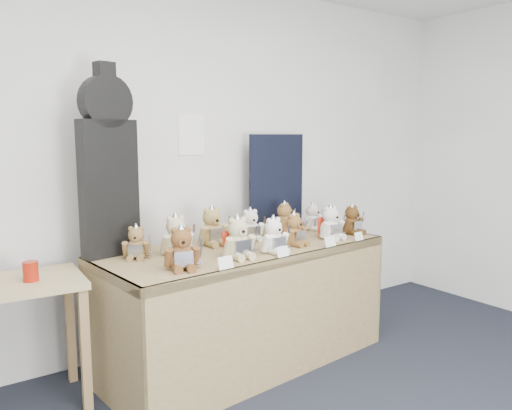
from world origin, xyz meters
TOP-DOWN VIEW (x-y plane):
  - room_shell at (0.38, 2.49)m, footprint 6.00×6.00m
  - display_table at (0.49, 1.85)m, footprint 2.04×1.01m
  - guitar_case at (-0.35, 2.18)m, footprint 0.37×0.17m
  - navy_board at (1.08, 2.36)m, footprint 0.56×0.08m
  - red_cup at (-0.84, 2.07)m, footprint 0.08×0.08m
  - teddy_front_far_left at (-0.13, 1.63)m, footprint 0.22×0.21m
  - teddy_front_left at (0.27, 1.68)m, footprint 0.24×0.20m
  - teddy_front_centre at (0.53, 1.66)m, footprint 0.21×0.17m
  - teddy_front_right at (0.77, 1.76)m, footprint 0.21×0.18m
  - teddy_front_far_right at (1.13, 1.78)m, footprint 0.23×0.19m
  - teddy_front_end at (1.38, 1.81)m, footprint 0.21×0.17m
  - teddy_back_left at (-0.00, 1.98)m, footprint 0.23×0.19m
  - teddy_back_centre_left at (0.32, 2.08)m, footprint 0.24×0.19m
  - teddy_back_centre_right at (0.62, 2.07)m, footprint 0.21×0.19m
  - teddy_back_right at (1.01, 2.16)m, footprint 0.22×0.21m
  - teddy_back_end at (1.25, 2.12)m, footprint 0.20×0.18m
  - teddy_back_far_left at (-0.25, 2.02)m, footprint 0.18×0.18m
  - entry_card_a at (0.07, 1.50)m, footprint 0.10×0.03m
  - entry_card_b at (0.50, 1.54)m, footprint 0.09×0.03m
  - entry_card_c at (0.94, 1.58)m, footprint 0.10×0.03m
  - entry_card_d at (1.24, 1.61)m, footprint 0.08×0.03m

SIDE VIEW (x-z plane):
  - display_table at x=0.49m, z-range 0.24..1.06m
  - red_cup at x=-0.84m, z-range 0.77..0.88m
  - entry_card_d at x=1.24m, z-range 0.82..0.88m
  - entry_card_b at x=0.50m, z-range 0.83..0.89m
  - entry_card_a at x=0.07m, z-range 0.83..0.90m
  - entry_card_c at x=0.94m, z-range 0.83..0.90m
  - teddy_back_far_left at x=-0.25m, z-range 0.80..1.03m
  - teddy_back_end at x=1.25m, z-range 0.80..1.04m
  - teddy_front_end at x=1.38m, z-range 0.80..1.05m
  - teddy_front_right at x=0.77m, z-range 0.80..1.05m
  - teddy_back_centre_right at x=0.62m, z-range 0.80..1.05m
  - teddy_front_centre at x=0.53m, z-range 0.80..1.06m
  - teddy_back_right at x=1.01m, z-range 0.80..1.06m
  - teddy_front_far_right at x=1.13m, z-range 0.79..1.07m
  - teddy_front_far_left at x=-0.13m, z-range 0.79..1.07m
  - teddy_back_left at x=0.00m, z-range 0.79..1.08m
  - teddy_front_left at x=0.27m, z-range 0.79..1.08m
  - teddy_back_centre_left at x=0.32m, z-range 0.79..1.09m
  - navy_board at x=1.08m, z-range 0.82..1.58m
  - guitar_case at x=-0.35m, z-range 0.81..1.99m
  - room_shell at x=0.38m, z-range -1.43..4.57m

